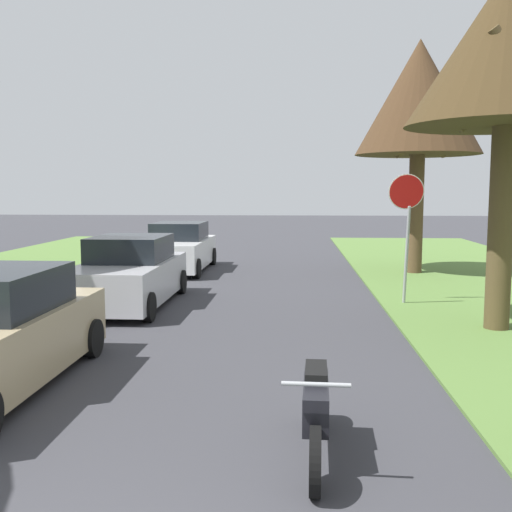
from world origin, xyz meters
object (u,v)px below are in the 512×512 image
object	(u,v)px
stop_sign_far	(406,210)
street_tree_right_mid_b	(419,99)
parked_sedan_silver	(129,274)
parked_motorcycle	(316,409)
street_tree_right_mid_a	(509,49)
parked_sedan_white	(179,249)

from	to	relation	value
stop_sign_far	street_tree_right_mid_b	distance (m)	6.21
parked_sedan_silver	parked_motorcycle	distance (m)	8.54
stop_sign_far	parked_motorcycle	world-z (taller)	stop_sign_far
street_tree_right_mid_a	parked_sedan_white	distance (m)	11.79
street_tree_right_mid_b	parked_sedan_white	bearing A→B (deg)	177.74
stop_sign_far	parked_sedan_silver	bearing A→B (deg)	-176.22
street_tree_right_mid_a	stop_sign_far	bearing A→B (deg)	117.12
parked_motorcycle	street_tree_right_mid_a	bearing A→B (deg)	57.07
street_tree_right_mid_b	parked_sedan_silver	xyz separation A→B (m)	(-7.54, -5.58, -4.66)
parked_sedan_white	street_tree_right_mid_a	bearing A→B (deg)	-46.40
parked_sedan_white	parked_motorcycle	world-z (taller)	parked_sedan_white
parked_sedan_silver	parked_sedan_white	bearing A→B (deg)	89.98
parked_sedan_white	parked_motorcycle	size ratio (longest dim) A/B	2.15
street_tree_right_mid_a	parked_sedan_white	world-z (taller)	street_tree_right_mid_a
stop_sign_far	parked_motorcycle	distance (m)	8.47
stop_sign_far	street_tree_right_mid_a	distance (m)	4.03
parked_sedan_silver	parked_motorcycle	world-z (taller)	parked_sedan_silver
parked_motorcycle	parked_sedan_silver	bearing A→B (deg)	117.75
street_tree_right_mid_a	parked_sedan_white	bearing A→B (deg)	133.60
street_tree_right_mid_a	street_tree_right_mid_b	distance (m)	7.63
stop_sign_far	parked_sedan_silver	distance (m)	6.46
parked_sedan_silver	parked_sedan_white	world-z (taller)	same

